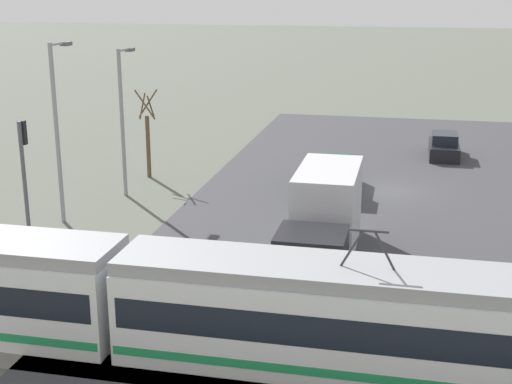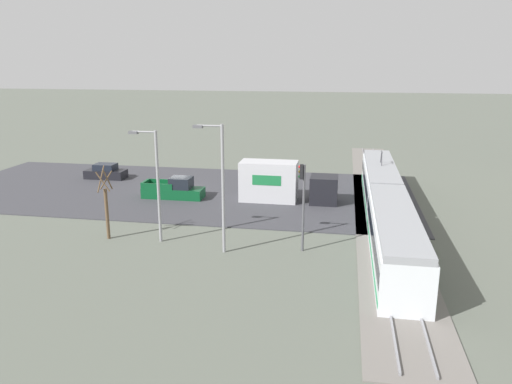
% 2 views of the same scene
% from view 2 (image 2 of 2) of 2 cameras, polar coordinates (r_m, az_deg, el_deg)
% --- Properties ---
extents(ground_plane, '(320.00, 320.00, 0.00)m').
position_cam_2_polar(ground_plane, '(49.16, -9.16, 0.17)').
color(ground_plane, '#565B51').
extents(road_surface, '(20.00, 45.16, 0.08)m').
position_cam_2_polar(road_surface, '(49.15, -9.16, 0.21)').
color(road_surface, '#38383D').
rests_on(road_surface, ground).
extents(rail_bed, '(54.65, 4.40, 0.22)m').
position_cam_2_polar(rail_bed, '(46.60, 13.87, -0.83)').
color(rail_bed, slate).
rests_on(rail_bed, ground).
extents(light_rail_tram, '(29.53, 2.75, 4.34)m').
position_cam_2_polar(light_rail_tram, '(39.17, 14.62, -1.43)').
color(light_rail_tram, silver).
rests_on(light_rail_tram, ground).
extents(box_truck, '(2.51, 8.62, 3.53)m').
position_cam_2_polar(box_truck, '(44.37, 2.98, 1.02)').
color(box_truck, black).
rests_on(box_truck, ground).
extents(pickup_truck, '(1.91, 5.57, 1.94)m').
position_cam_2_polar(pickup_truck, '(46.17, -9.29, 0.24)').
color(pickup_truck, '#0C4723').
rests_on(pickup_truck, ground).
extents(sedan_car_0, '(1.87, 4.24, 1.57)m').
position_cam_2_polar(sedan_car_0, '(55.51, -16.80, 2.17)').
color(sedan_car_0, black).
rests_on(sedan_car_0, ground).
extents(traffic_light_pole, '(0.28, 0.47, 5.85)m').
position_cam_2_polar(traffic_light_pole, '(32.41, 5.36, -0.50)').
color(traffic_light_pole, '#47474C').
rests_on(traffic_light_pole, ground).
extents(street_tree, '(1.22, 1.01, 5.18)m').
position_cam_2_polar(street_tree, '(36.45, -16.73, -1.61)').
color(street_tree, brown).
rests_on(street_tree, ground).
extents(street_lamp_near_crossing, '(0.36, 1.95, 7.80)m').
position_cam_2_polar(street_lamp_near_crossing, '(34.52, -11.48, 1.53)').
color(street_lamp_near_crossing, gray).
rests_on(street_lamp_near_crossing, ground).
extents(street_lamp_mid_block, '(0.36, 1.95, 8.46)m').
position_cam_2_polar(street_lamp_mid_block, '(31.86, -4.14, 1.32)').
color(street_lamp_mid_block, gray).
rests_on(street_lamp_mid_block, ground).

